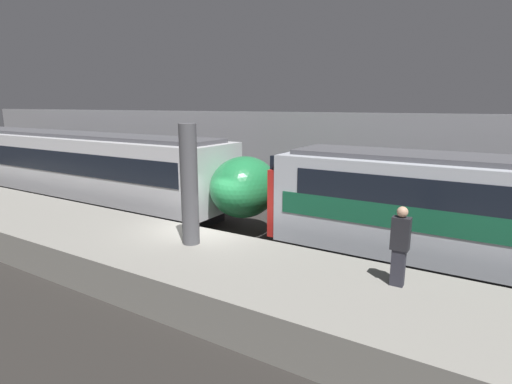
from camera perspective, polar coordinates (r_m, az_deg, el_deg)
ground_plane at (r=13.37m, az=-7.36°, el=-9.29°), size 120.00×120.00×0.00m
platform at (r=11.90m, az=-13.03°, el=-9.61°), size 40.00×3.68×1.04m
station_rear_barrier at (r=18.54m, az=5.97°, el=4.19°), size 50.00×0.15×4.58m
support_pillar_near at (r=11.20m, az=-9.50°, el=0.97°), size 0.49×0.49×3.38m
train_modern at (r=21.70m, az=-23.63°, el=3.17°), size 20.98×3.11×3.55m
person_waiting at (r=9.16m, az=19.86°, el=-7.01°), size 0.38×0.24×1.78m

